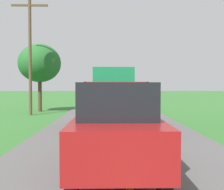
# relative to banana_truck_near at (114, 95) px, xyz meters

# --- Properties ---
(banana_truck_near) EXTENTS (2.38, 5.82, 2.80)m
(banana_truck_near) POSITION_rel_banana_truck_near_xyz_m (0.00, 0.00, 0.00)
(banana_truck_near) COLOR #2D2D30
(banana_truck_near) RESTS_ON road_surface
(utility_pole_roadside) EXTENTS (2.37, 0.20, 7.58)m
(utility_pole_roadside) POSITION_rel_banana_truck_near_xyz_m (-5.39, 4.59, 2.65)
(utility_pole_roadside) COLOR brown
(utility_pole_roadside) RESTS_ON ground
(roadside_tree_near_left) EXTENTS (3.16, 3.16, 5.06)m
(roadside_tree_near_left) POSITION_rel_banana_truck_near_xyz_m (-5.40, 7.13, 2.13)
(roadside_tree_near_left) COLOR #4C3823
(roadside_tree_near_left) RESTS_ON ground
(following_car) EXTENTS (1.74, 4.10, 1.92)m
(following_car) POSITION_rel_banana_truck_near_xyz_m (-0.14, -7.55, -0.41)
(following_car) COLOR maroon
(following_car) RESTS_ON road_surface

